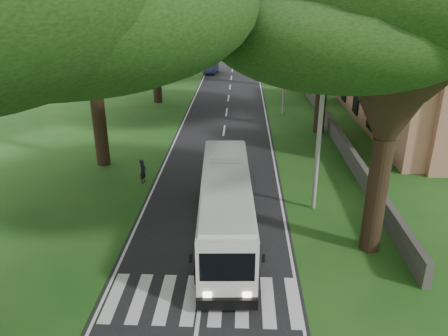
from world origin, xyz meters
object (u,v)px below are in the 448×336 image
object	(u,v)px
distant_car_b	(211,68)
pedestrian	(143,171)
pole_near	(319,136)
pole_far	(272,45)
coach_bus	(226,205)
distant_car_c	(240,62)
pole_mid	(285,70)
church	(440,71)

from	to	relation	value
distant_car_b	pedestrian	world-z (taller)	pedestrian
pedestrian	pole_near	bearing A→B (deg)	-93.72
pole_far	coach_bus	size ratio (longest dim) A/B	0.73
coach_bus	distant_car_c	xyz separation A→B (m)	(0.29, 51.83, -1.09)
pole_mid	pole_far	distance (m)	20.00
pedestrian	church	bearing A→B (deg)	-47.91
church	distant_car_b	distance (m)	33.59
church	pole_mid	xyz separation A→B (m)	(-12.36, 4.45, -0.73)
distant_car_b	pole_near	bearing A→B (deg)	-71.92
pole_far	coach_bus	distance (m)	43.55
pole_near	church	bearing A→B (deg)	51.50
distant_car_b	distant_car_c	world-z (taller)	distant_car_b
pole_far	coach_bus	xyz separation A→B (m)	(-4.70, -43.22, -2.45)
distant_car_b	coach_bus	bearing A→B (deg)	-78.64
pole_far	coach_bus	bearing A→B (deg)	-96.21
pole_near	pole_mid	world-z (taller)	same
distant_car_c	coach_bus	bearing A→B (deg)	87.11
pole_near	distant_car_c	size ratio (longest dim) A/B	1.91
distant_car_b	distant_car_c	bearing A→B (deg)	66.48
coach_bus	pole_near	bearing A→B (deg)	31.88
pole_near	pole_mid	bearing A→B (deg)	90.00
pole_near	coach_bus	world-z (taller)	pole_near
pole_near	distant_car_b	distance (m)	42.54
coach_bus	distant_car_b	bearing A→B (deg)	92.28
distant_car_b	distant_car_c	size ratio (longest dim) A/B	1.04
pole_mid	pedestrian	size ratio (longest dim) A/B	5.28
distant_car_c	pedestrian	world-z (taller)	pedestrian
pole_mid	distant_car_b	size ratio (longest dim) A/B	1.83
pole_far	pedestrian	size ratio (longest dim) A/B	5.28
church	pole_near	xyz separation A→B (m)	(-12.36, -15.55, -0.73)
coach_bus	pole_mid	bearing A→B (deg)	75.99
church	pedestrian	distance (m)	26.04
distant_car_b	pedestrian	size ratio (longest dim) A/B	2.88
pole_mid	distant_car_b	bearing A→B (deg)	111.53
coach_bus	distant_car_b	distance (m)	44.94
pole_far	distant_car_b	distance (m)	9.30
pole_near	pole_far	bearing A→B (deg)	90.00
church	distant_car_b	bearing A→B (deg)	128.75
pole_near	pole_far	distance (m)	40.00
pole_near	distant_car_c	world-z (taller)	pole_near
distant_car_b	distant_car_c	xyz separation A→B (m)	(4.08, 7.06, -0.11)
coach_bus	distant_car_c	size ratio (longest dim) A/B	2.63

